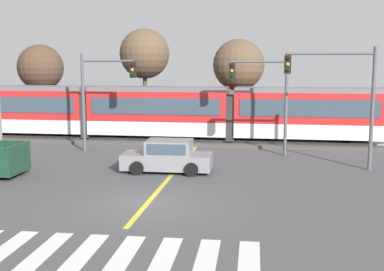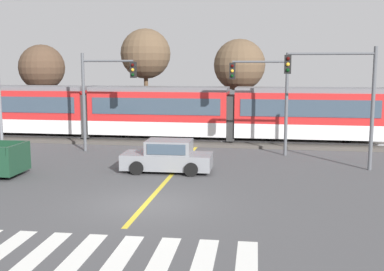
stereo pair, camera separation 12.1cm
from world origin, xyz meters
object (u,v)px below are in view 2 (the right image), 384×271
at_px(sedan_crossing, 167,157).
at_px(bare_tree_east, 239,65).
at_px(traffic_light_far_right, 266,89).
at_px(traffic_light_far_left, 102,87).
at_px(bare_tree_far_west, 42,68).
at_px(bare_tree_west, 146,54).
at_px(traffic_light_mid_right, 341,87).
at_px(street_lamp_west, 0,62).
at_px(light_rail_tram, 160,111).

bearing_deg(sedan_crossing, bare_tree_east, 78.85).
distance_m(traffic_light_far_right, traffic_light_far_left, 9.37).
distance_m(bare_tree_far_west, bare_tree_west, 8.65).
relative_size(traffic_light_far_left, bare_tree_east, 0.83).
height_order(traffic_light_far_left, bare_tree_far_west, bare_tree_far_west).
height_order(sedan_crossing, bare_tree_west, bare_tree_west).
bearing_deg(bare_tree_east, sedan_crossing, -101.15).
bearing_deg(traffic_light_mid_right, traffic_light_far_left, 167.39).
relative_size(bare_tree_west, bare_tree_east, 1.14).
relative_size(traffic_light_far_right, bare_tree_east, 0.83).
xyz_separation_m(sedan_crossing, bare_tree_east, (2.57, 13.02, 4.30)).
distance_m(bare_tree_far_west, bare_tree_east, 15.97).
xyz_separation_m(street_lamp_west, bare_tree_west, (6.90, 8.91, 0.66)).
xyz_separation_m(sedan_crossing, bare_tree_far_west, (-13.31, 14.71, 4.10)).
height_order(traffic_light_far_right, traffic_light_far_left, traffic_light_far_left).
bearing_deg(traffic_light_far_left, bare_tree_west, 89.46).
xyz_separation_m(traffic_light_far_left, bare_tree_west, (0.09, 9.89, 2.12)).
height_order(traffic_light_far_right, bare_tree_west, bare_tree_west).
height_order(sedan_crossing, traffic_light_mid_right, traffic_light_mid_right).
relative_size(traffic_light_far_right, street_lamp_west, 0.61).
distance_m(sedan_crossing, bare_tree_far_west, 20.26).
distance_m(light_rail_tram, street_lamp_west, 10.29).
height_order(light_rail_tram, traffic_light_far_right, traffic_light_far_right).
relative_size(light_rail_tram, street_lamp_west, 3.02).
distance_m(light_rail_tram, bare_tree_east, 7.05).
height_order(traffic_light_far_right, bare_tree_east, bare_tree_east).
bearing_deg(bare_tree_far_west, sedan_crossing, -47.84).
height_order(traffic_light_far_right, street_lamp_west, street_lamp_west).
distance_m(street_lamp_west, bare_tree_far_west, 9.17).
relative_size(traffic_light_mid_right, bare_tree_far_west, 0.88).
height_order(street_lamp_west, bare_tree_east, street_lamp_west).
xyz_separation_m(traffic_light_mid_right, street_lamp_west, (-19.69, 3.86, 1.23)).
bearing_deg(traffic_light_far_right, bare_tree_west, 134.25).
bearing_deg(traffic_light_far_right, sedan_crossing, -131.68).
bearing_deg(traffic_light_mid_right, bare_tree_far_west, 148.95).
bearing_deg(street_lamp_west, sedan_crossing, -26.12).
bearing_deg(traffic_light_far_right, street_lamp_west, 177.85).
bearing_deg(bare_tree_east, street_lamp_west, -152.74).
distance_m(traffic_light_far_right, bare_tree_far_west, 20.30).
distance_m(traffic_light_mid_right, bare_tree_west, 18.17).
relative_size(sedan_crossing, traffic_light_mid_right, 0.72).
bearing_deg(bare_tree_east, bare_tree_west, 167.67).
height_order(traffic_light_mid_right, traffic_light_far_left, traffic_light_mid_right).
distance_m(bare_tree_west, bare_tree_east, 7.52).
relative_size(traffic_light_mid_right, street_lamp_west, 0.63).
relative_size(traffic_light_far_left, bare_tree_west, 0.73).
height_order(street_lamp_west, bare_tree_west, street_lamp_west).
relative_size(light_rail_tram, bare_tree_far_west, 4.21).
bearing_deg(light_rail_tram, street_lamp_west, -160.50).
xyz_separation_m(traffic_light_far_left, bare_tree_east, (7.39, 8.30, 1.27)).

